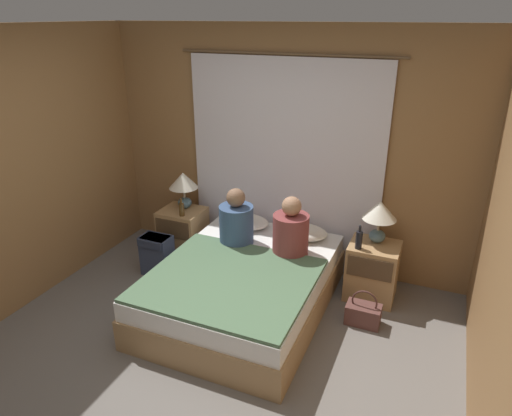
{
  "coord_description": "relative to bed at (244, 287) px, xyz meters",
  "views": [
    {
      "loc": [
        1.52,
        -2.37,
        2.56
      ],
      "look_at": [
        0.0,
        1.19,
        0.91
      ],
      "focal_mm": 32.0,
      "sensor_mm": 36.0,
      "label": 1
    }
  ],
  "objects": [
    {
      "name": "wall_back",
      "position": [
        0.0,
        1.08,
        1.02
      ],
      "size": [
        4.0,
        0.06,
        2.5
      ],
      "color": "olive",
      "rests_on": "ground_plane"
    },
    {
      "name": "nightstand_right",
      "position": [
        1.06,
        0.67,
        0.05
      ],
      "size": [
        0.46,
        0.42,
        0.56
      ],
      "color": "#A87F51",
      "rests_on": "ground_plane"
    },
    {
      "name": "ground_plane",
      "position": [
        0.0,
        -0.9,
        -0.23
      ],
      "size": [
        16.0,
        16.0,
        0.0
      ],
      "primitive_type": "plane",
      "color": "#66605B"
    },
    {
      "name": "person_right_in_bed",
      "position": [
        0.32,
        0.38,
        0.47
      ],
      "size": [
        0.34,
        0.34,
        0.58
      ],
      "color": "brown",
      "rests_on": "bed"
    },
    {
      "name": "beer_bottle_on_left_stand",
      "position": [
        -0.97,
        0.54,
        0.41
      ],
      "size": [
        0.06,
        0.06,
        0.2
      ],
      "color": "#513819",
      "rests_on": "nightstand_left"
    },
    {
      "name": "pillow_right",
      "position": [
        0.32,
        0.75,
        0.29
      ],
      "size": [
        0.51,
        0.35,
        0.12
      ],
      "color": "silver",
      "rests_on": "bed"
    },
    {
      "name": "backpack_on_floor",
      "position": [
        -1.1,
        0.21,
        0.02
      ],
      "size": [
        0.32,
        0.23,
        0.44
      ],
      "color": "#333D56",
      "rests_on": "ground_plane"
    },
    {
      "name": "bed",
      "position": [
        0.0,
        0.0,
        0.0
      ],
      "size": [
        1.45,
        1.93,
        0.46
      ],
      "color": "#99754C",
      "rests_on": "ground_plane"
    },
    {
      "name": "handbag_on_floor",
      "position": [
        1.08,
        0.2,
        -0.13
      ],
      "size": [
        0.3,
        0.18,
        0.34
      ],
      "color": "brown",
      "rests_on": "ground_plane"
    },
    {
      "name": "lamp_right",
      "position": [
        1.06,
        0.74,
        0.62
      ],
      "size": [
        0.32,
        0.32,
        0.41
      ],
      "color": "slate",
      "rests_on": "nightstand_right"
    },
    {
      "name": "pillow_left",
      "position": [
        -0.32,
        0.75,
        0.29
      ],
      "size": [
        0.51,
        0.35,
        0.12
      ],
      "color": "silver",
      "rests_on": "bed"
    },
    {
      "name": "lamp_left",
      "position": [
        -1.06,
        0.74,
        0.62
      ],
      "size": [
        0.32,
        0.32,
        0.41
      ],
      "color": "slate",
      "rests_on": "nightstand_left"
    },
    {
      "name": "person_left_in_bed",
      "position": [
        -0.25,
        0.38,
        0.46
      ],
      "size": [
        0.34,
        0.34,
        0.57
      ],
      "color": "#38517A",
      "rests_on": "bed"
    },
    {
      "name": "curtain_panel",
      "position": [
        0.0,
        1.02,
        0.88
      ],
      "size": [
        2.27,
        0.02,
        2.23
      ],
      "color": "silver",
      "rests_on": "ground_plane"
    },
    {
      "name": "beer_bottle_on_right_stand",
      "position": [
        0.92,
        0.54,
        0.43
      ],
      "size": [
        0.06,
        0.06,
        0.23
      ],
      "color": "black",
      "rests_on": "nightstand_right"
    },
    {
      "name": "blanket_on_bed",
      "position": [
        0.0,
        -0.29,
        0.25
      ],
      "size": [
        1.39,
        1.28,
        0.03
      ],
      "color": "#4C6B4C",
      "rests_on": "bed"
    },
    {
      "name": "nightstand_left",
      "position": [
        -1.06,
        0.67,
        0.05
      ],
      "size": [
        0.46,
        0.42,
        0.56
      ],
      "color": "#A87F51",
      "rests_on": "ground_plane"
    }
  ]
}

